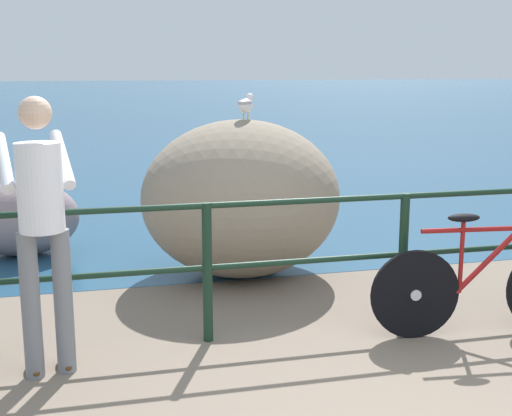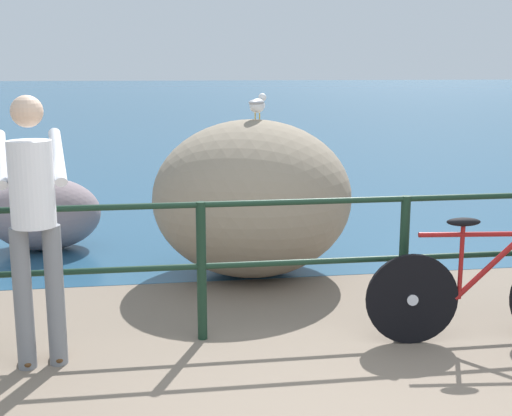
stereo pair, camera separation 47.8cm
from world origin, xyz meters
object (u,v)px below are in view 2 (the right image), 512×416
Objects in this scene: person_at_railing at (34,219)px; breakwater_boulder_left at (44,214)px; seagull at (258,104)px; bicycle at (485,290)px; breakwater_boulder_main at (252,198)px.

breakwater_boulder_left is at bearing -3.04° from person_at_railing.
person_at_railing is at bearing 168.10° from seagull.
breakwater_boulder_main is (-1.41, 1.90, 0.35)m from bicycle.
breakwater_boulder_left is (-3.50, 3.12, 0.00)m from bicycle.
breakwater_boulder_left is at bearing 91.80° from seagull.
person_at_railing reaches higher than seagull.
breakwater_boulder_left is 2.75m from seagull.
breakwater_boulder_left is 3.69× the size of seagull.
breakwater_boulder_main is 0.88m from seagull.
person_at_railing is 2.59m from seagull.
bicycle is at bearing -113.15° from seagull.
person_at_railing is (-3.08, 0.07, 0.60)m from bicycle.
breakwater_boulder_main is 2.45m from breakwater_boulder_left.
bicycle is at bearing -102.19° from person_at_railing.
seagull is at bearing 6.32° from breakwater_boulder_main.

